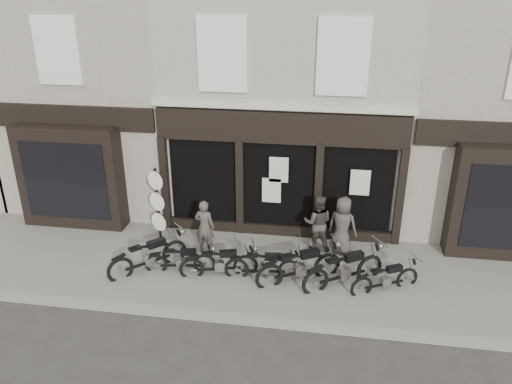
# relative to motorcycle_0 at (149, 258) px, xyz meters

# --- Properties ---
(ground_plane) EXTENTS (90.00, 90.00, 0.00)m
(ground_plane) POSITION_rel_motorcycle_0_xyz_m (3.17, -0.45, -0.43)
(ground_plane) COLOR #2D2B28
(ground_plane) RESTS_ON ground
(pavement) EXTENTS (30.00, 4.20, 0.12)m
(pavement) POSITION_rel_motorcycle_0_xyz_m (3.17, 0.45, -0.37)
(pavement) COLOR slate
(pavement) RESTS_ON ground_plane
(kerb) EXTENTS (30.00, 0.25, 0.13)m
(kerb) POSITION_rel_motorcycle_0_xyz_m (3.17, -1.70, -0.37)
(kerb) COLOR gray
(kerb) RESTS_ON ground_plane
(central_building) EXTENTS (7.30, 6.22, 8.34)m
(central_building) POSITION_rel_motorcycle_0_xyz_m (3.17, 5.50, 3.65)
(central_building) COLOR #A39A8C
(central_building) RESTS_ON ground
(neighbour_left) EXTENTS (5.60, 6.73, 8.34)m
(neighbour_left) POSITION_rel_motorcycle_0_xyz_m (-3.18, 5.45, 3.61)
(neighbour_left) COLOR gray
(neighbour_left) RESTS_ON ground
(neighbour_right) EXTENTS (5.60, 6.73, 8.34)m
(neighbour_right) POSITION_rel_motorcycle_0_xyz_m (9.52, 5.45, 3.61)
(neighbour_right) COLOR gray
(neighbour_right) RESTS_ON ground
(motorcycle_0) EXTENTS (1.79, 1.78, 1.09)m
(motorcycle_0) POSITION_rel_motorcycle_0_xyz_m (0.00, 0.00, 0.00)
(motorcycle_0) COLOR black
(motorcycle_0) RESTS_ON ground
(motorcycle_1) EXTENTS (1.89, 0.58, 0.91)m
(motorcycle_1) POSITION_rel_motorcycle_0_xyz_m (0.87, 0.05, -0.07)
(motorcycle_1) COLOR black
(motorcycle_1) RESTS_ON ground
(motorcycle_2) EXTENTS (2.01, 0.83, 0.99)m
(motorcycle_2) POSITION_rel_motorcycle_0_xyz_m (1.92, 0.01, -0.04)
(motorcycle_2) COLOR black
(motorcycle_2) RESTS_ON ground
(motorcycle_3) EXTENTS (2.04, 0.56, 0.97)m
(motorcycle_3) POSITION_rel_motorcycle_0_xyz_m (3.09, 0.08, -0.05)
(motorcycle_3) COLOR black
(motorcycle_3) RESTS_ON ground
(motorcycle_4) EXTENTS (2.16, 1.40, 1.13)m
(motorcycle_4) POSITION_rel_motorcycle_0_xyz_m (4.01, 0.08, 0.02)
(motorcycle_4) COLOR black
(motorcycle_4) RESTS_ON ground
(motorcycle_5) EXTENTS (2.09, 1.54, 1.13)m
(motorcycle_5) POSITION_rel_motorcycle_0_xyz_m (5.12, 0.08, 0.02)
(motorcycle_5) COLOR black
(motorcycle_5) RESTS_ON ground
(motorcycle_6) EXTENTS (1.75, 1.09, 0.91)m
(motorcycle_6) POSITION_rel_motorcycle_0_xyz_m (6.15, -0.01, -0.07)
(motorcycle_6) COLOR black
(motorcycle_6) RESTS_ON ground
(man_left) EXTENTS (0.63, 0.46, 1.58)m
(man_left) POSITION_rel_motorcycle_0_xyz_m (1.26, 1.10, 0.48)
(man_left) COLOR #453E39
(man_left) RESTS_ON pavement
(man_centre) EXTENTS (0.80, 0.63, 1.65)m
(man_centre) POSITION_rel_motorcycle_0_xyz_m (4.37, 1.76, 0.51)
(man_centre) COLOR #3A352F
(man_centre) RESTS_ON pavement
(man_right) EXTENTS (0.96, 0.79, 1.69)m
(man_right) POSITION_rel_motorcycle_0_xyz_m (5.05, 1.67, 0.53)
(man_right) COLOR #403A36
(man_right) RESTS_ON pavement
(advert_sign_post) EXTENTS (0.54, 0.36, 2.33)m
(advert_sign_post) POSITION_rel_motorcycle_0_xyz_m (-0.29, 1.70, 0.70)
(advert_sign_post) COLOR black
(advert_sign_post) RESTS_ON ground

